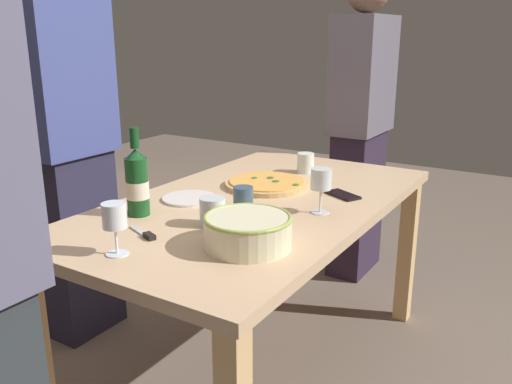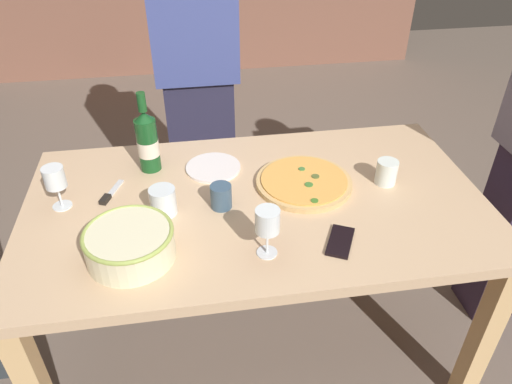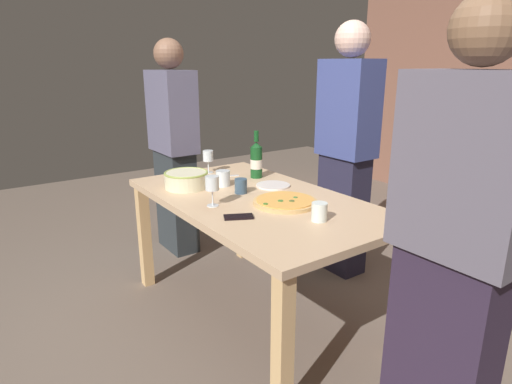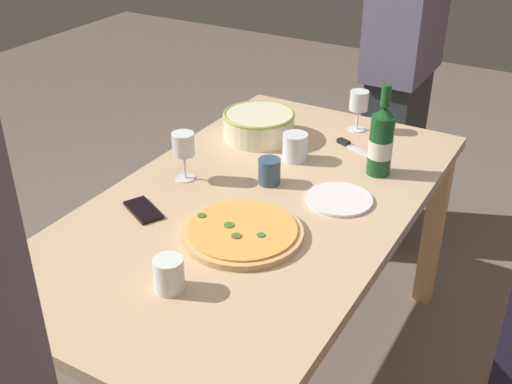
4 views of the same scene
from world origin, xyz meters
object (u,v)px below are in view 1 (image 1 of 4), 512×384
(dining_table, at_px, (256,223))
(pizza_knife, at_px, (145,234))
(pizza, at_px, (267,184))
(wine_bottle, at_px, (137,182))
(cup_spare, at_px, (213,212))
(person_guest_right, at_px, (360,128))
(serving_bowl, at_px, (248,230))
(wine_glass_by_bottle, at_px, (321,181))
(side_plate, at_px, (189,198))
(wine_glass_near_pizza, at_px, (114,218))
(cup_ceramic, at_px, (306,163))
(person_host, at_px, (69,145))
(cell_phone, at_px, (343,195))
(cup_amber, at_px, (243,198))

(dining_table, xyz_separation_m, pizza_knife, (-0.51, 0.10, 0.10))
(pizza, bearing_deg, wine_bottle, 160.17)
(cup_spare, xyz_separation_m, person_guest_right, (1.49, 0.06, 0.06))
(serving_bowl, bearing_deg, wine_glass_by_bottle, -6.83)
(side_plate, bearing_deg, person_guest_right, -8.21)
(wine_glass_near_pizza, distance_m, pizza_knife, 0.19)
(cup_ceramic, bearing_deg, serving_bowl, -163.97)
(pizza, distance_m, person_guest_right, 0.99)
(serving_bowl, relative_size, wine_bottle, 0.86)
(pizza, bearing_deg, cup_ceramic, -6.12)
(cup_ceramic, xyz_separation_m, pizza_knife, (-0.99, 0.07, -0.04))
(cup_spare, bearing_deg, wine_glass_near_pizza, 165.22)
(dining_table, relative_size, wine_glass_near_pizza, 10.26)
(wine_glass_by_bottle, bearing_deg, side_plate, 103.71)
(person_host, bearing_deg, cup_ceramic, 27.31)
(pizza_knife, height_order, person_guest_right, person_guest_right)
(pizza, distance_m, pizza_knife, 0.69)
(cup_ceramic, distance_m, cell_phone, 0.39)
(pizza, relative_size, cell_phone, 2.42)
(serving_bowl, distance_m, cell_phone, 0.64)
(wine_glass_near_pizza, bearing_deg, cup_amber, -9.09)
(pizza_knife, bearing_deg, cup_amber, -17.39)
(dining_table, height_order, cell_phone, cell_phone)
(person_host, bearing_deg, pizza_knife, -34.69)
(wine_glass_by_bottle, xyz_separation_m, cup_ceramic, (0.49, 0.31, -0.07))
(pizza, distance_m, side_plate, 0.35)
(pizza, height_order, wine_glass_near_pizza, wine_glass_near_pizza)
(cup_ceramic, bearing_deg, wine_bottle, 164.79)
(serving_bowl, xyz_separation_m, person_host, (0.27, 1.10, 0.09))
(cup_amber, xyz_separation_m, pizza_knife, (-0.38, 0.12, -0.04))
(side_plate, bearing_deg, cell_phone, -53.87)
(wine_bottle, distance_m, person_guest_right, 1.55)
(person_host, bearing_deg, cup_spare, -20.26)
(wine_glass_near_pizza, bearing_deg, pizza_knife, 12.58)
(wine_bottle, bearing_deg, person_host, 70.31)
(wine_bottle, relative_size, cell_phone, 2.16)
(pizza_knife, bearing_deg, cup_ceramic, -3.96)
(wine_glass_by_bottle, bearing_deg, wine_bottle, 123.53)
(wine_glass_near_pizza, distance_m, person_host, 0.96)
(person_guest_right, bearing_deg, person_host, -34.05)
(wine_glass_by_bottle, height_order, person_guest_right, person_guest_right)
(wine_glass_near_pizza, distance_m, cup_ceramic, 1.15)
(cell_phone, distance_m, person_host, 1.20)
(cup_ceramic, bearing_deg, cup_amber, -175.09)
(serving_bowl, bearing_deg, wine_bottle, 84.40)
(cup_amber, bearing_deg, cup_spare, -178.51)
(dining_table, distance_m, person_host, 0.91)
(person_guest_right, bearing_deg, dining_table, -0.00)
(pizza_knife, xyz_separation_m, person_guest_right, (1.68, -0.07, 0.10))
(wine_glass_near_pizza, xyz_separation_m, wine_glass_by_bottle, (0.65, -0.34, 0.00))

